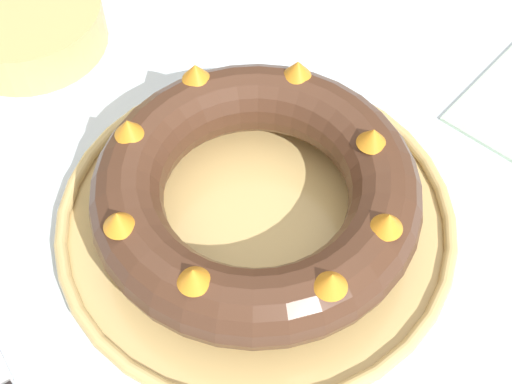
% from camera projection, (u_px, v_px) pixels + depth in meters
% --- Properties ---
extents(dining_table, '(1.54, 1.10, 0.73)m').
position_uv_depth(dining_table, '(268.00, 302.00, 0.68)').
color(dining_table, silver).
rests_on(dining_table, ground_plane).
extents(serving_dish, '(0.36, 0.36, 0.02)m').
position_uv_depth(serving_dish, '(256.00, 219.00, 0.64)').
color(serving_dish, tan).
rests_on(serving_dish, dining_table).
extents(bundt_cake, '(0.28, 0.28, 0.08)m').
position_uv_depth(bundt_cake, '(256.00, 192.00, 0.60)').
color(bundt_cake, '#4C2D1E').
rests_on(bundt_cake, serving_dish).
extents(side_bowl, '(0.17, 0.17, 0.05)m').
position_uv_depth(side_bowl, '(27.00, 25.00, 0.77)').
color(side_bowl, tan).
rests_on(side_bowl, dining_table).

